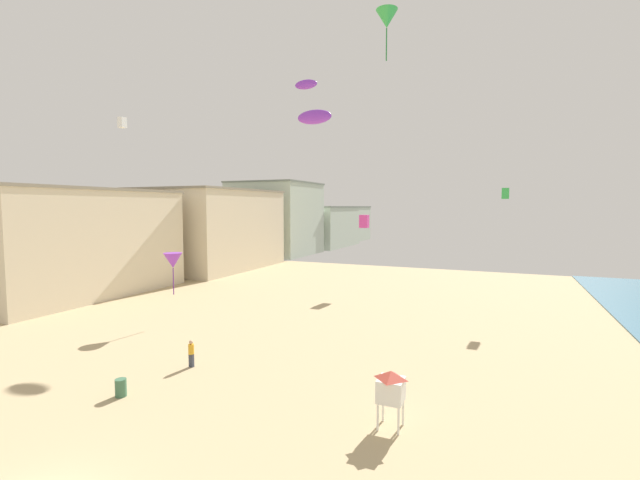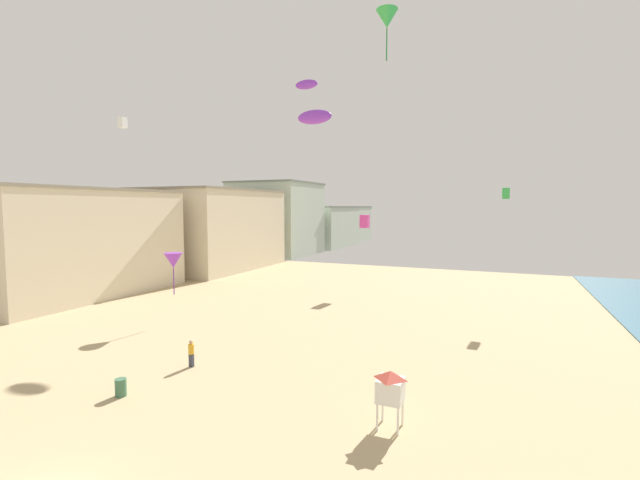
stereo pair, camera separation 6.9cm
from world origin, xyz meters
The scene contains 15 objects.
boardwalk_hotel_near centered at (-28.93, 24.45, 5.81)m, with size 10.78×21.58×11.61m.
boardwalk_hotel_mid centered at (-28.93, 47.52, 6.18)m, with size 15.21×21.50×12.35m.
boardwalk_hotel_far centered at (-28.93, 68.92, 7.29)m, with size 14.83×16.20×14.56m.
boardwalk_hotel_distant centered at (-28.93, 88.91, 4.91)m, with size 16.51×21.13×9.81m.
boardwalk_hotel_furthest centered at (-28.93, 108.69, 4.92)m, with size 12.49×15.63×9.82m.
kite_flyer centered at (-3.68, 12.32, 0.92)m, with size 0.34×0.34×1.64m.
lifeguard_stand centered at (9.08, 9.98, 1.84)m, with size 1.10×1.10×2.55m.
beach_trash_bin centered at (-4.31, 7.69, 0.45)m, with size 0.56×0.56×0.90m, color #3D6B4C.
kite_green_box centered at (13.57, 36.48, 10.90)m, with size 0.66×0.66×1.03m.
kite_white_box centered at (-13.89, 17.16, 16.13)m, with size 0.50×0.50×0.78m.
kite_green_delta centered at (5.14, 23.91, 23.33)m, with size 1.60×1.60×3.64m.
kite_magenta_box centered at (-1.29, 39.67, 7.97)m, with size 0.95×0.95×1.49m.
kite_purple_parafoil centered at (1.33, 19.43, 15.75)m, with size 2.50×0.70×0.97m.
kite_purple_delta centered at (-11.50, 19.64, 5.23)m, with size 1.52×1.52×3.45m.
kite_purple_parafoil_2 centered at (-5.88, 33.70, 22.36)m, with size 2.52×0.70×0.98m.
Camera 2 is at (13.33, -7.78, 9.63)m, focal length 24.04 mm.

